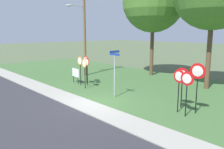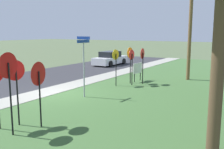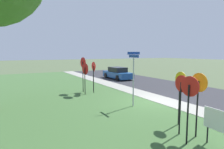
{
  "view_description": "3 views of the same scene",
  "coord_description": "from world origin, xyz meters",
  "px_view_note": "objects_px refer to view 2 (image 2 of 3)",
  "views": [
    {
      "loc": [
        10.86,
        -8.47,
        4.35
      ],
      "look_at": [
        -0.54,
        1.84,
        1.5
      ],
      "focal_mm": 37.05,
      "sensor_mm": 36.0,
      "label": 1
    },
    {
      "loc": [
        10.25,
        9.81,
        3.38
      ],
      "look_at": [
        -0.41,
        3.23,
        1.31
      ],
      "focal_mm": 41.6,
      "sensor_mm": 36.0,
      "label": 2
    },
    {
      "loc": [
        -8.98,
        7.98,
        3.09
      ],
      "look_at": [
        0.66,
        2.65,
        1.84
      ],
      "focal_mm": 30.67,
      "sensor_mm": 36.0,
      "label": 3
    }
  ],
  "objects_px": {
    "stop_sign_near_right": "(143,58)",
    "utility_pole": "(189,7)",
    "yield_sign_near_right": "(8,73)",
    "yield_sign_far_right": "(38,79)",
    "street_name_post": "(84,62)",
    "parked_hatchback_near": "(110,59)",
    "stop_sign_far_center": "(132,60)",
    "yield_sign_far_left": "(16,77)",
    "notice_board": "(138,69)",
    "stop_sign_near_left": "(130,58)",
    "stop_sign_far_left": "(116,60)"
  },
  "relations": [
    {
      "from": "yield_sign_near_right",
      "to": "yield_sign_far_right",
      "type": "distance_m",
      "value": 1.09
    },
    {
      "from": "stop_sign_near_left",
      "to": "yield_sign_far_left",
      "type": "relative_size",
      "value": 0.99
    },
    {
      "from": "yield_sign_far_left",
      "to": "parked_hatchback_near",
      "type": "height_order",
      "value": "yield_sign_far_left"
    },
    {
      "from": "yield_sign_near_right",
      "to": "stop_sign_far_center",
      "type": "bearing_deg",
      "value": 173.06
    },
    {
      "from": "stop_sign_far_center",
      "to": "stop_sign_near_right",
      "type": "bearing_deg",
      "value": 151.28
    },
    {
      "from": "stop_sign_near_left",
      "to": "stop_sign_far_center",
      "type": "bearing_deg",
      "value": 41.17
    },
    {
      "from": "stop_sign_far_left",
      "to": "street_name_post",
      "type": "distance_m",
      "value": 3.3
    },
    {
      "from": "stop_sign_near_left",
      "to": "utility_pole",
      "type": "distance_m",
      "value": 5.44
    },
    {
      "from": "yield_sign_far_left",
      "to": "parked_hatchback_near",
      "type": "distance_m",
      "value": 17.83
    },
    {
      "from": "stop_sign_far_center",
      "to": "yield_sign_far_left",
      "type": "distance_m",
      "value": 8.51
    },
    {
      "from": "yield_sign_near_right",
      "to": "yield_sign_far_left",
      "type": "height_order",
      "value": "yield_sign_near_right"
    },
    {
      "from": "utility_pole",
      "to": "notice_board",
      "type": "distance_m",
      "value": 5.5
    },
    {
      "from": "street_name_post",
      "to": "utility_pole",
      "type": "distance_m",
      "value": 8.93
    },
    {
      "from": "stop_sign_far_left",
      "to": "stop_sign_far_center",
      "type": "xyz_separation_m",
      "value": [
        -0.71,
        0.75,
        -0.02
      ]
    },
    {
      "from": "utility_pole",
      "to": "stop_sign_far_center",
      "type": "bearing_deg",
      "value": -32.47
    },
    {
      "from": "utility_pole",
      "to": "parked_hatchback_near",
      "type": "bearing_deg",
      "value": -115.46
    },
    {
      "from": "stop_sign_near_right",
      "to": "yield_sign_near_right",
      "type": "relative_size",
      "value": 0.85
    },
    {
      "from": "stop_sign_near_right",
      "to": "stop_sign_far_left",
      "type": "relative_size",
      "value": 1.01
    },
    {
      "from": "parked_hatchback_near",
      "to": "yield_sign_far_right",
      "type": "bearing_deg",
      "value": 23.88
    },
    {
      "from": "stop_sign_far_center",
      "to": "yield_sign_far_right",
      "type": "height_order",
      "value": "yield_sign_far_right"
    },
    {
      "from": "yield_sign_far_left",
      "to": "yield_sign_far_right",
      "type": "bearing_deg",
      "value": 118.04
    },
    {
      "from": "stop_sign_near_left",
      "to": "yield_sign_far_right",
      "type": "relative_size",
      "value": 1.01
    },
    {
      "from": "notice_board",
      "to": "stop_sign_near_right",
      "type": "bearing_deg",
      "value": 49.93
    },
    {
      "from": "stop_sign_near_left",
      "to": "stop_sign_far_left",
      "type": "height_order",
      "value": "stop_sign_near_left"
    },
    {
      "from": "yield_sign_near_right",
      "to": "street_name_post",
      "type": "bearing_deg",
      "value": -177.86
    },
    {
      "from": "notice_board",
      "to": "parked_hatchback_near",
      "type": "relative_size",
      "value": 0.29
    },
    {
      "from": "stop_sign_near_left",
      "to": "street_name_post",
      "type": "height_order",
      "value": "street_name_post"
    },
    {
      "from": "yield_sign_near_right",
      "to": "parked_hatchback_near",
      "type": "distance_m",
      "value": 18.73
    },
    {
      "from": "yield_sign_near_right",
      "to": "yield_sign_far_right",
      "type": "relative_size",
      "value": 1.17
    },
    {
      "from": "stop_sign_near_left",
      "to": "utility_pole",
      "type": "xyz_separation_m",
      "value": [
        -3.31,
        2.75,
        3.32
      ]
    },
    {
      "from": "stop_sign_far_left",
      "to": "yield_sign_far_right",
      "type": "distance_m",
      "value": 7.62
    },
    {
      "from": "yield_sign_far_right",
      "to": "stop_sign_far_left",
      "type": "bearing_deg",
      "value": 178.86
    },
    {
      "from": "stop_sign_far_center",
      "to": "parked_hatchback_near",
      "type": "relative_size",
      "value": 0.52
    },
    {
      "from": "stop_sign_near_left",
      "to": "notice_board",
      "type": "bearing_deg",
      "value": 174.52
    },
    {
      "from": "stop_sign_far_left",
      "to": "yield_sign_far_right",
      "type": "relative_size",
      "value": 0.97
    },
    {
      "from": "street_name_post",
      "to": "parked_hatchback_near",
      "type": "bearing_deg",
      "value": -152.24
    },
    {
      "from": "notice_board",
      "to": "street_name_post",
      "type": "bearing_deg",
      "value": -0.19
    },
    {
      "from": "stop_sign_far_center",
      "to": "parked_hatchback_near",
      "type": "distance_m",
      "value": 10.51
    },
    {
      "from": "parked_hatchback_near",
      "to": "utility_pole",
      "type": "bearing_deg",
      "value": 64.36
    },
    {
      "from": "stop_sign_far_center",
      "to": "yield_sign_near_right",
      "type": "xyz_separation_m",
      "value": [
        9.23,
        0.38,
        0.44
      ]
    },
    {
      "from": "stop_sign_far_center",
      "to": "notice_board",
      "type": "distance_m",
      "value": 1.56
    },
    {
      "from": "stop_sign_near_right",
      "to": "utility_pole",
      "type": "distance_m",
      "value": 4.96
    },
    {
      "from": "notice_board",
      "to": "utility_pole",
      "type": "bearing_deg",
      "value": 137.25
    },
    {
      "from": "stop_sign_near_right",
      "to": "yield_sign_near_right",
      "type": "height_order",
      "value": "yield_sign_near_right"
    },
    {
      "from": "yield_sign_far_right",
      "to": "notice_board",
      "type": "distance_m",
      "value": 9.62
    },
    {
      "from": "yield_sign_far_left",
      "to": "utility_pole",
      "type": "relative_size",
      "value": 0.25
    },
    {
      "from": "stop_sign_near_right",
      "to": "yield_sign_far_left",
      "type": "bearing_deg",
      "value": -8.9
    },
    {
      "from": "stop_sign_far_left",
      "to": "stop_sign_near_right",
      "type": "bearing_deg",
      "value": 146.28
    },
    {
      "from": "stop_sign_far_center",
      "to": "utility_pole",
      "type": "distance_m",
      "value": 5.61
    },
    {
      "from": "yield_sign_near_right",
      "to": "yield_sign_far_left",
      "type": "xyz_separation_m",
      "value": [
        -0.72,
        -0.59,
        -0.29
      ]
    }
  ]
}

